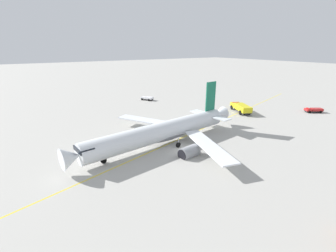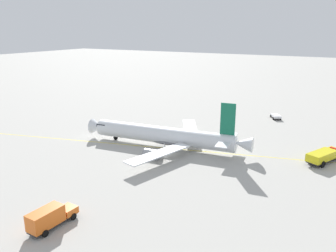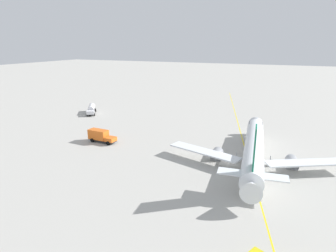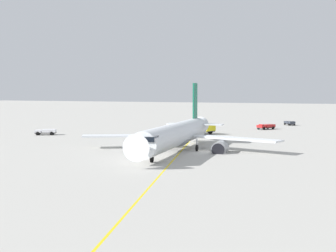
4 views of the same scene
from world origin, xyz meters
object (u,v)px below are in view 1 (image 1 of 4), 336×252
ops_pickup_truck (314,110)px  pushback_tug_truck (147,98)px  airliner_main (163,132)px  fire_tender_truck (241,107)px

ops_pickup_truck → pushback_tug_truck: 56.33m
airliner_main → fire_tender_truck: 34.58m
fire_tender_truck → airliner_main: bearing=128.3°
ops_pickup_truck → fire_tender_truck: size_ratio=0.54×
airliner_main → ops_pickup_truck: airliner_main is taller
ops_pickup_truck → fire_tender_truck: (-12.69, -18.90, 0.73)m
airliner_main → pushback_tug_truck: (-39.08, 17.19, -1.85)m
airliner_main → fire_tender_truck: (-7.91, 33.65, -1.12)m
airliner_main → fire_tender_truck: airliner_main is taller
airliner_main → pushback_tug_truck: 42.73m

